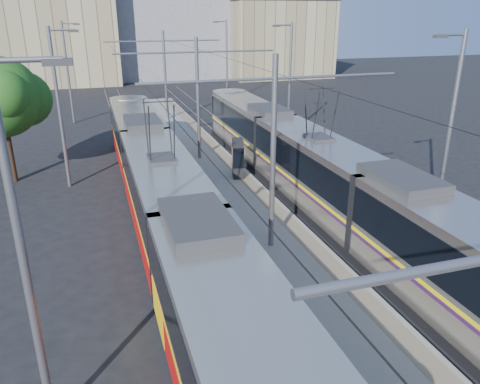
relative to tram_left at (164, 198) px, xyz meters
name	(u,v)px	position (x,y,z in m)	size (l,w,h in m)	color
platform	(212,175)	(3.60, 6.54, -1.56)	(4.00, 50.00, 0.30)	gray
tactile_strip_left	(186,175)	(2.15, 6.54, -1.40)	(0.70, 50.00, 0.01)	gray
tactile_strip_right	(237,170)	(5.05, 6.54, -1.40)	(0.70, 50.00, 0.01)	gray
rails	(212,178)	(3.60, 6.54, -1.69)	(8.71, 70.00, 0.03)	gray
tram_left	(164,198)	(0.00, 0.00, 0.00)	(2.43, 31.18, 5.50)	black
tram_right	(317,169)	(7.20, 1.14, 0.15)	(2.43, 30.60, 5.50)	black
catenary	(225,105)	(3.60, 3.69, 2.82)	(9.20, 70.00, 7.00)	slate
street_lamps	(194,91)	(3.60, 10.54, 2.48)	(15.18, 38.22, 8.00)	slate
shelter	(238,158)	(4.74, 5.43, -0.31)	(0.77, 1.05, 2.08)	black
tree	(6,98)	(-6.51, 9.43, 2.75)	(4.54, 4.20, 6.59)	#382314
building_left	(49,23)	(-6.40, 49.54, 5.74)	(16.32, 12.24, 14.87)	tan
building_centre	(170,23)	(9.60, 53.54, 5.61)	(18.36, 14.28, 14.62)	gray
building_right	(276,38)	(23.60, 47.54, 3.62)	(14.28, 10.20, 10.62)	tan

